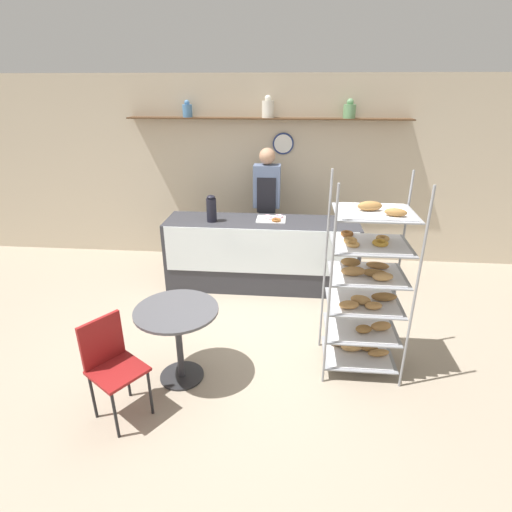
# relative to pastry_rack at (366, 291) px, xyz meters

# --- Properties ---
(ground_plane) EXTENTS (14.00, 14.00, 0.00)m
(ground_plane) POSITION_rel_pastry_rack_xyz_m (-1.07, 0.35, -0.83)
(ground_plane) COLOR gray
(back_wall) EXTENTS (10.00, 0.30, 2.70)m
(back_wall) POSITION_rel_pastry_rack_xyz_m (-1.07, 2.69, 0.54)
(back_wall) COLOR beige
(back_wall) RESTS_ON ground_plane
(display_counter) EXTENTS (2.51, 0.67, 0.92)m
(display_counter) POSITION_rel_pastry_rack_xyz_m (-1.07, 1.63, -0.36)
(display_counter) COLOR #333338
(display_counter) RESTS_ON ground_plane
(pastry_rack) EXTENTS (0.72, 0.59, 1.87)m
(pastry_rack) POSITION_rel_pastry_rack_xyz_m (0.00, 0.00, 0.00)
(pastry_rack) COLOR gray
(pastry_rack) RESTS_ON ground_plane
(person_worker) EXTENTS (0.37, 0.23, 1.77)m
(person_worker) POSITION_rel_pastry_rack_xyz_m (-1.05, 2.23, 0.16)
(person_worker) COLOR #282833
(person_worker) RESTS_ON ground_plane
(cafe_table) EXTENTS (0.74, 0.74, 0.74)m
(cafe_table) POSITION_rel_pastry_rack_xyz_m (-1.67, -0.33, -0.27)
(cafe_table) COLOR #262628
(cafe_table) RESTS_ON ground_plane
(cafe_chair) EXTENTS (0.53, 0.53, 0.87)m
(cafe_chair) POSITION_rel_pastry_rack_xyz_m (-2.10, -0.80, -0.29)
(cafe_chair) COLOR black
(cafe_chair) RESTS_ON ground_plane
(coffee_carafe) EXTENTS (0.13, 0.13, 0.35)m
(coffee_carafe) POSITION_rel_pastry_rack_xyz_m (-1.71, 1.56, 0.27)
(coffee_carafe) COLOR black
(coffee_carafe) RESTS_ON display_counter
(donut_tray_counter) EXTENTS (0.37, 0.32, 0.05)m
(donut_tray_counter) POSITION_rel_pastry_rack_xyz_m (-0.96, 1.69, 0.12)
(donut_tray_counter) COLOR white
(donut_tray_counter) RESTS_ON display_counter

